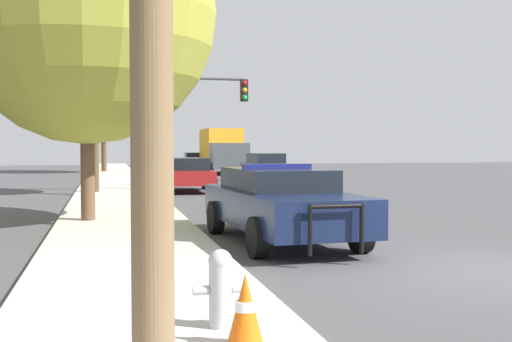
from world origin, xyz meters
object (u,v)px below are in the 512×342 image
(tree_sidewalk_near, at_px, (86,14))
(tree_sidewalk_mid, at_px, (94,68))
(tree_sidewalk_far, at_px, (103,91))
(traffic_cone, at_px, (245,309))
(police_car, at_px, (280,202))
(car_background_distant, at_px, (195,161))
(fire_hydrant, at_px, (220,286))
(box_truck, at_px, (222,150))
(car_background_oncoming, at_px, (267,167))
(car_background_midblock, at_px, (188,174))
(traffic_light, at_px, (190,106))

(tree_sidewalk_near, xyz_separation_m, tree_sidewalk_mid, (0.01, 9.36, -0.14))
(tree_sidewalk_far, relative_size, traffic_cone, 13.16)
(tree_sidewalk_far, relative_size, tree_sidewalk_near, 1.06)
(police_car, distance_m, car_background_distant, 35.26)
(police_car, distance_m, tree_sidewalk_mid, 13.95)
(fire_hydrant, distance_m, tree_sidewalk_near, 10.47)
(police_car, relative_size, box_truck, 0.75)
(police_car, xyz_separation_m, car_background_oncoming, (4.90, 20.44, -0.00))
(tree_sidewalk_near, height_order, traffic_cone, tree_sidewalk_near)
(police_car, distance_m, tree_sidewalk_near, 6.54)
(fire_hydrant, distance_m, car_background_oncoming, 27.30)
(car_background_midblock, bearing_deg, traffic_cone, -94.69)
(box_truck, distance_m, tree_sidewalk_far, 8.96)
(police_car, distance_m, traffic_light, 14.30)
(car_background_midblock, height_order, box_truck, box_truck)
(tree_sidewalk_far, bearing_deg, tree_sidewalk_mid, -90.89)
(police_car, xyz_separation_m, tree_sidewalk_far, (-3.36, 32.55, 4.77))
(police_car, relative_size, traffic_light, 1.13)
(car_background_midblock, distance_m, tree_sidewalk_far, 19.57)
(police_car, xyz_separation_m, traffic_light, (0.06, 14.05, 2.68))
(fire_hydrant, xyz_separation_m, car_background_oncoming, (7.12, 26.35, 0.24))
(box_truck, distance_m, traffic_cone, 37.29)
(box_truck, distance_m, tree_sidewalk_mid, 19.37)
(fire_hydrant, height_order, car_background_oncoming, car_background_oncoming)
(tree_sidewalk_mid, bearing_deg, traffic_cone, -85.41)
(car_background_distant, height_order, box_truck, box_truck)
(traffic_light, xyz_separation_m, car_background_distant, (3.07, 21.07, -2.71))
(car_background_distant, bearing_deg, tree_sidewalk_near, -99.66)
(fire_hydrant, relative_size, tree_sidewalk_mid, 0.11)
(fire_hydrant, height_order, box_truck, box_truck)
(car_background_distant, distance_m, car_background_oncoming, 14.78)
(tree_sidewalk_mid, bearing_deg, traffic_light, 17.80)
(traffic_light, relative_size, car_background_midblock, 1.12)
(traffic_light, distance_m, traffic_cone, 20.89)
(car_background_oncoming, height_order, tree_sidewalk_near, tree_sidewalk_near)
(tree_sidewalk_mid, bearing_deg, car_background_midblock, 15.65)
(police_car, height_order, tree_sidewalk_near, tree_sidewalk_near)
(fire_hydrant, xyz_separation_m, traffic_cone, (0.11, -0.60, -0.08))
(traffic_cone, bearing_deg, tree_sidewalk_near, 98.91)
(fire_hydrant, distance_m, car_background_midblock, 19.90)
(car_background_distant, relative_size, tree_sidewalk_far, 0.56)
(box_truck, height_order, traffic_cone, box_truck)
(police_car, xyz_separation_m, car_background_distant, (3.13, 35.12, -0.03))
(traffic_light, bearing_deg, tree_sidewalk_far, 100.49)
(police_car, height_order, car_background_oncoming, police_car)
(car_background_distant, xyz_separation_m, car_background_oncoming, (1.77, -14.68, 0.02))
(fire_hydrant, distance_m, traffic_cone, 0.62)
(tree_sidewalk_far, bearing_deg, tree_sidewalk_near, -90.63)
(traffic_light, xyz_separation_m, tree_sidewalk_near, (-3.74, -10.55, 1.45))
(car_background_midblock, height_order, tree_sidewalk_far, tree_sidewalk_far)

